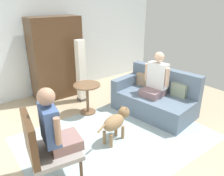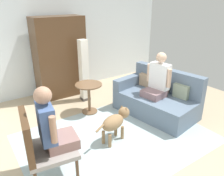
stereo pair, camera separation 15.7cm
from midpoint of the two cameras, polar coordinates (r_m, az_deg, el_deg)
ground_plane at (r=4.04m, az=1.02°, el=-12.79°), size 7.08×7.08×0.00m
back_wall at (r=5.88m, az=-16.49°, el=12.15°), size 6.50×0.12×2.76m
area_rug at (r=4.05m, az=0.10°, el=-12.62°), size 3.19×2.34×0.01m
couch at (r=4.86m, az=9.91°, el=-2.49°), size 1.19×1.77×0.91m
armchair at (r=3.07m, az=-18.83°, el=-13.83°), size 0.71×0.73×1.00m
person_on_couch at (r=4.62m, az=10.25°, el=2.39°), size 0.51×0.57×0.89m
person_on_armchair at (r=2.97m, az=-16.09°, el=-9.37°), size 0.52×0.55×0.88m
round_end_table at (r=4.71m, az=-7.31°, el=-1.63°), size 0.56×0.56×0.65m
dog at (r=3.82m, az=-0.19°, el=-8.53°), size 0.78×0.35×0.57m
column_lamp at (r=5.22m, az=-8.78°, el=4.15°), size 0.20×0.20×1.45m
armoire_cabinet at (r=5.58m, az=-14.87°, el=7.42°), size 1.18×0.56×1.92m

